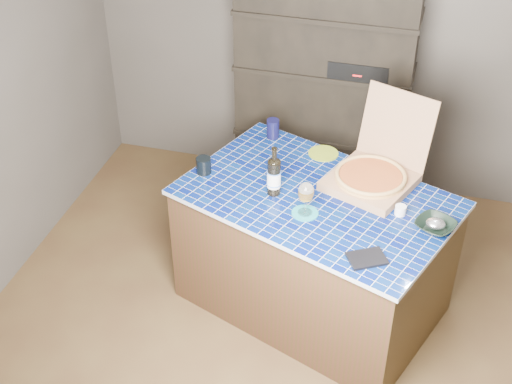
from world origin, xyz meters
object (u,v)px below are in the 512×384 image
(pizza_box, at_px, (373,173))
(dvd_case, at_px, (367,258))
(kitchen_island, at_px, (314,251))
(mead_bottle, at_px, (274,176))
(wine_glass, at_px, (306,193))
(bowl, at_px, (435,226))

(pizza_box, relative_size, dvd_case, 3.53)
(kitchen_island, xyz_separation_m, mead_bottle, (-0.25, -0.04, 0.53))
(mead_bottle, xyz_separation_m, dvd_case, (0.60, -0.43, -0.11))
(kitchen_island, xyz_separation_m, wine_glass, (-0.03, -0.18, 0.56))
(mead_bottle, relative_size, dvd_case, 1.62)
(pizza_box, xyz_separation_m, mead_bottle, (-0.53, -0.25, 0.05))
(mead_bottle, height_order, bowl, mead_bottle)
(dvd_case, relative_size, bowl, 0.93)
(kitchen_island, distance_m, dvd_case, 0.72)
(pizza_box, distance_m, bowl, 0.51)
(wine_glass, bearing_deg, mead_bottle, 146.66)
(mead_bottle, height_order, dvd_case, mead_bottle)
(mead_bottle, distance_m, dvd_case, 0.75)
(pizza_box, xyz_separation_m, bowl, (0.38, -0.34, -0.04))
(pizza_box, height_order, mead_bottle, pizza_box)
(kitchen_island, relative_size, mead_bottle, 5.72)
(dvd_case, height_order, bowl, bowl)
(dvd_case, distance_m, bowl, 0.46)
(wine_glass, bearing_deg, pizza_box, 50.89)
(kitchen_island, distance_m, bowl, 0.81)
(dvd_case, bearing_deg, bowl, 106.67)
(kitchen_island, relative_size, dvd_case, 9.23)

